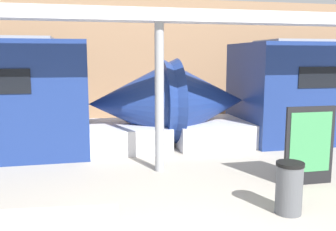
{
  "coord_description": "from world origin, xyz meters",
  "views": [
    {
      "loc": [
        -1.27,
        -4.09,
        2.65
      ],
      "look_at": [
        0.47,
        3.78,
        1.4
      ],
      "focal_mm": 40.0,
      "sensor_mm": 36.0,
      "label": 1
    }
  ],
  "objects_px": {
    "trash_bin": "(289,188)",
    "support_column_near": "(159,99)",
    "bench_near": "(62,229)",
    "poster_board": "(309,145)"
  },
  "relations": [
    {
      "from": "trash_bin",
      "to": "support_column_near",
      "type": "xyz_separation_m",
      "value": [
        -1.68,
        2.88,
        1.26
      ]
    },
    {
      "from": "bench_near",
      "to": "trash_bin",
      "type": "xyz_separation_m",
      "value": [
        3.69,
        0.87,
        -0.05
      ]
    },
    {
      "from": "bench_near",
      "to": "trash_bin",
      "type": "height_order",
      "value": "trash_bin"
    },
    {
      "from": "trash_bin",
      "to": "support_column_near",
      "type": "distance_m",
      "value": 3.57
    },
    {
      "from": "trash_bin",
      "to": "support_column_near",
      "type": "relative_size",
      "value": 0.26
    },
    {
      "from": "trash_bin",
      "to": "poster_board",
      "type": "distance_m",
      "value": 1.77
    },
    {
      "from": "bench_near",
      "to": "trash_bin",
      "type": "bearing_deg",
      "value": 19.51
    },
    {
      "from": "bench_near",
      "to": "support_column_near",
      "type": "height_order",
      "value": "support_column_near"
    },
    {
      "from": "bench_near",
      "to": "poster_board",
      "type": "relative_size",
      "value": 0.89
    },
    {
      "from": "bench_near",
      "to": "poster_board",
      "type": "xyz_separation_m",
      "value": [
        4.87,
        2.13,
        0.33
      ]
    }
  ]
}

